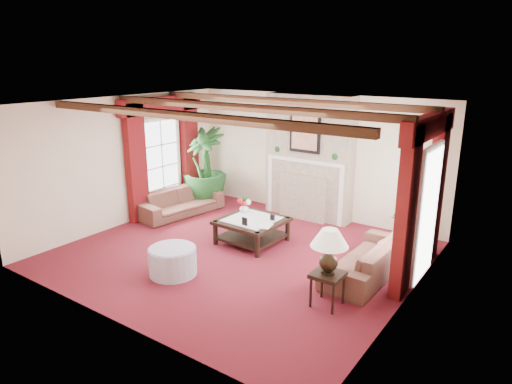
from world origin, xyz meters
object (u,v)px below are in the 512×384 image
Objects in this scene: side_table at (327,289)px; sofa_right at (368,252)px; sofa_left at (180,198)px; coffee_table at (252,231)px; potted_palm at (205,183)px; ottoman at (173,261)px.

sofa_right is at bearing 85.49° from side_table.
coffee_table is (2.30, -0.43, -0.16)m from sofa_left.
ottoman is at bearing -57.03° from potted_palm.
coffee_table is 2.25× the size of side_table.
potted_palm is (-0.03, 0.89, 0.13)m from sofa_left.
ottoman is (2.06, -3.17, -0.30)m from potted_palm.
sofa_left is 1.00× the size of sofa_right.
sofa_right is 2.63× the size of ottoman.
side_table reaches higher than coffee_table.
sofa_right is 1.80× the size of coffee_table.
side_table is (-0.10, -1.26, -0.14)m from sofa_right.
side_table is at bearing 12.29° from ottoman.
potted_palm is 3.80× the size of side_table.
sofa_left is at bearing -94.26° from sofa_right.
potted_palm is (-4.68, 1.36, 0.13)m from sofa_right.
sofa_right reaches higher than sofa_left.
coffee_table is (2.33, -1.32, -0.29)m from potted_palm.
ottoman is (-2.52, -0.55, -0.03)m from side_table.
coffee_table is at bearing -29.45° from potted_palm.
sofa_left reaches higher than ottoman.
coffee_table is at bearing 149.85° from side_table.
sofa_left is at bearing 171.23° from coffee_table.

